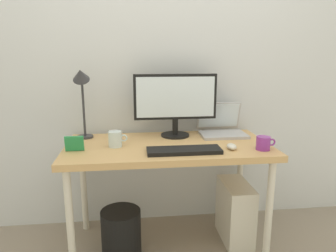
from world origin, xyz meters
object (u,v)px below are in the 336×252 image
object	(u,v)px
desk	(168,154)
coffee_mug	(263,143)
laptop	(221,126)
keyboard	(184,150)
glass_cup	(115,139)
monitor	(175,101)
photo_frame	(74,144)
mouse	(232,147)
computer_tower	(235,212)
desk_lamp	(81,86)
wastebasket	(121,232)

from	to	relation	value
desk	coffee_mug	world-z (taller)	coffee_mug
laptop	keyboard	world-z (taller)	laptop
keyboard	laptop	bearing A→B (deg)	49.48
keyboard	glass_cup	size ratio (longest dim) A/B	3.68
monitor	photo_frame	bearing A→B (deg)	-156.65
mouse	computer_tower	world-z (taller)	mouse
desk_lamp	photo_frame	world-z (taller)	desk_lamp
computer_tower	photo_frame	bearing A→B (deg)	-175.47
laptop	coffee_mug	bearing A→B (deg)	-69.89
coffee_mug	computer_tower	size ratio (longest dim) A/B	0.29
mouse	glass_cup	bearing A→B (deg)	168.82
computer_tower	wastebasket	world-z (taller)	computer_tower
laptop	keyboard	bearing A→B (deg)	-130.52
keyboard	coffee_mug	size ratio (longest dim) A/B	3.66
photo_frame	monitor	bearing A→B (deg)	23.35
desk_lamp	computer_tower	distance (m)	1.36
desk	laptop	world-z (taller)	laptop
keyboard	computer_tower	xyz separation A→B (m)	(0.40, 0.18, -0.52)
monitor	laptop	bearing A→B (deg)	3.29
glass_cup	wastebasket	xyz separation A→B (m)	(0.02, -0.05, -0.62)
monitor	photo_frame	size ratio (longest dim) A/B	5.23
desk	monitor	bearing A→B (deg)	68.97
coffee_mug	wastebasket	bearing A→B (deg)	171.99
laptop	wastebasket	world-z (taller)	laptop
coffee_mug	mouse	bearing A→B (deg)	170.48
desk	photo_frame	world-z (taller)	photo_frame
laptop	desk_lamp	world-z (taller)	desk_lamp
laptop	wastebasket	distance (m)	1.00
coffee_mug	wastebasket	xyz separation A→B (m)	(-0.88, 0.12, -0.61)
wastebasket	computer_tower	bearing A→B (deg)	4.51
coffee_mug	computer_tower	world-z (taller)	coffee_mug
keyboard	photo_frame	xyz separation A→B (m)	(-0.65, 0.10, 0.04)
mouse	photo_frame	size ratio (longest dim) A/B	0.82
desk	wastebasket	size ratio (longest dim) A/B	4.36
keyboard	glass_cup	distance (m)	0.44
monitor	computer_tower	size ratio (longest dim) A/B	1.37
mouse	glass_cup	size ratio (longest dim) A/B	0.75
laptop	glass_cup	distance (m)	0.78
monitor	computer_tower	bearing A→B (deg)	-26.17
keyboard	wastebasket	world-z (taller)	keyboard
photo_frame	computer_tower	xyz separation A→B (m)	(1.05, 0.08, -0.56)
desk	glass_cup	bearing A→B (deg)	-176.94
laptop	computer_tower	xyz separation A→B (m)	(0.06, -0.22, -0.57)
coffee_mug	wastebasket	world-z (taller)	coffee_mug
computer_tower	mouse	bearing A→B (deg)	-123.06
mouse	coffee_mug	xyz separation A→B (m)	(0.19, -0.03, 0.02)
desk_lamp	keyboard	distance (m)	0.81
desk_lamp	keyboard	xyz separation A→B (m)	(0.63, -0.38, -0.35)
desk_lamp	wastebasket	xyz separation A→B (m)	(0.24, -0.26, -0.93)
computer_tower	wastebasket	xyz separation A→B (m)	(-0.79, -0.06, -0.06)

